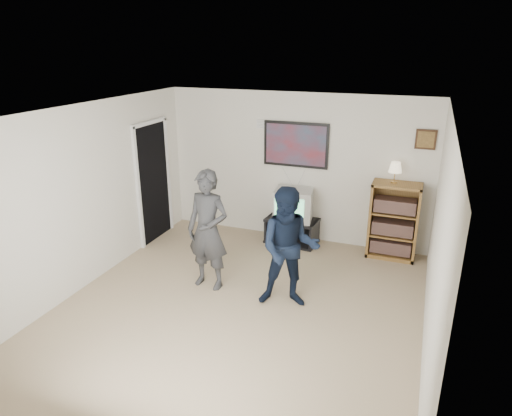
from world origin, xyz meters
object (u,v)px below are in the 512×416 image
Objects in this scene: media_stand at (292,231)px; person_short at (289,248)px; bookshelf at (394,221)px; person_tall at (208,230)px; crt_television at (294,204)px.

person_short reaches higher than media_stand.
person_short is (-1.12, -1.95, 0.19)m from bookshelf.
bookshelf is 2.26m from person_short.
person_tall is 1.18m from person_short.
person_short is at bearing -70.26° from media_stand.
person_short reaches higher than bookshelf.
person_short is (0.51, -1.90, 0.58)m from media_stand.
crt_television is at bearing -178.23° from bookshelf.
media_stand is at bearing -178.25° from bookshelf.
media_stand is at bearing 171.75° from crt_television.
person_tall is 1.05× the size of person_short.
person_short reaches higher than crt_television.
crt_television is 0.39× the size of person_short.
person_short is (0.49, -1.90, 0.11)m from crt_television.
person_tall is at bearing 161.56° from person_short.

